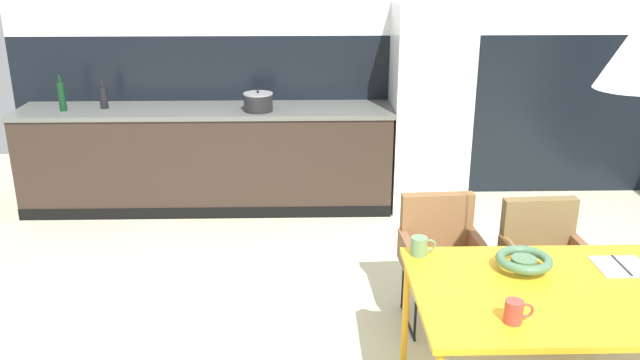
{
  "coord_description": "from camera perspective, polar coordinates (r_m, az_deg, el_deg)",
  "views": [
    {
      "loc": [
        -0.73,
        -2.98,
        2.26
      ],
      "look_at": [
        -0.63,
        0.86,
        0.9
      ],
      "focal_mm": 37.19,
      "sensor_mm": 36.0,
      "label": 1
    }
  ],
  "objects": [
    {
      "name": "dining_table",
      "position": [
        3.43,
        22.53,
        -9.23
      ],
      "size": [
        1.72,
        0.95,
        0.73
      ],
      "color": "gold",
      "rests_on": "ground"
    },
    {
      "name": "bottle_spice_small",
      "position": [
        6.11,
        -21.33,
        6.74
      ],
      "size": [
        0.06,
        0.06,
        0.31
      ],
      "color": "#0F3319",
      "rests_on": "kitchen_counter"
    },
    {
      "name": "armchair_head_of_table",
      "position": [
        4.27,
        18.67,
        -5.88
      ],
      "size": [
        0.51,
        0.49,
        0.8
      ],
      "rotation": [
        0.0,
        0.0,
        3.2
      ],
      "color": "brown",
      "rests_on": "ground"
    },
    {
      "name": "kitchen_counter",
      "position": [
        6.02,
        -9.61,
        1.87
      ],
      "size": [
        3.27,
        0.63,
        0.92
      ],
      "color": "#31241D",
      "rests_on": "ground"
    },
    {
      "name": "armchair_facing_counter",
      "position": [
        4.21,
        10.3,
        -5.58
      ],
      "size": [
        0.51,
        0.5,
        0.79
      ],
      "rotation": [
        0.0,
        0.0,
        3.2
      ],
      "color": "brown",
      "rests_on": "ground"
    },
    {
      "name": "mug_glass_clear",
      "position": [
        3.0,
        16.39,
        -10.81
      ],
      "size": [
        0.13,
        0.08,
        0.1
      ],
      "color": "#B23D33",
      "rests_on": "dining_table"
    },
    {
      "name": "refrigerator_column",
      "position": [
        5.95,
        9.36,
        6.1
      ],
      "size": [
        0.65,
        0.6,
        1.81
      ],
      "primitive_type": "cube",
      "color": "silver",
      "rests_on": "ground"
    },
    {
      "name": "bottle_oil_tall",
      "position": [
        6.09,
        -18.13,
        6.82
      ],
      "size": [
        0.07,
        0.07,
        0.25
      ],
      "color": "black",
      "rests_on": "kitchen_counter"
    },
    {
      "name": "mug_white_ceramic",
      "position": [
        3.5,
        8.57,
        -5.65
      ],
      "size": [
        0.13,
        0.09,
        0.1
      ],
      "color": "#5B8456",
      "rests_on": "dining_table"
    },
    {
      "name": "pendant_lamp_over_table_near",
      "position": [
        3.06,
        25.48,
        9.76
      ],
      "size": [
        0.3,
        0.3,
        1.26
      ],
      "color": "black"
    },
    {
      "name": "back_wall_splashback_dark",
      "position": [
        6.27,
        5.29,
        5.53
      ],
      "size": [
        6.72,
        0.12,
        1.5
      ],
      "primitive_type": "cube",
      "color": "black",
      "rests_on": "ground"
    },
    {
      "name": "cooking_pot",
      "position": [
        5.72,
        -5.34,
        6.7
      ],
      "size": [
        0.25,
        0.25,
        0.18
      ],
      "color": "black",
      "rests_on": "kitchen_counter"
    },
    {
      "name": "fruit_bowl",
      "position": [
        3.45,
        17.13,
        -6.66
      ],
      "size": [
        0.28,
        0.28,
        0.08
      ],
      "color": "#4C704C",
      "rests_on": "dining_table"
    },
    {
      "name": "open_book",
      "position": [
        3.67,
        24.5,
        -6.79
      ],
      "size": [
        0.25,
        0.23,
        0.02
      ],
      "color": "white",
      "rests_on": "dining_table"
    }
  ]
}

